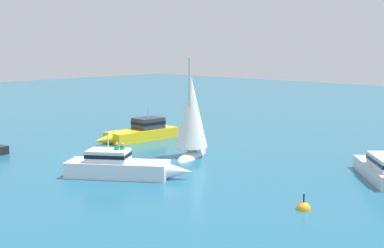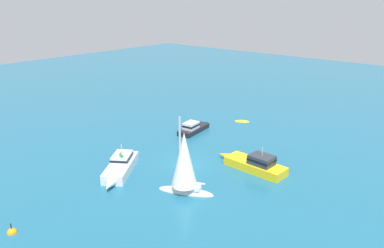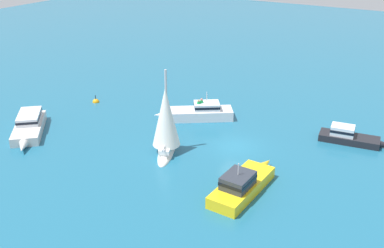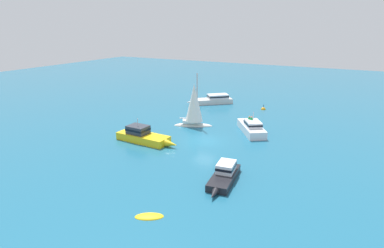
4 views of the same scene
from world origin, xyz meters
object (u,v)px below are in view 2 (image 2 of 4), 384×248
powerboat_1 (255,164)px  skiff (242,121)px  launch (120,166)px  sailboat (185,165)px  powerboat_2 (193,128)px  channel_buoy (12,233)px

powerboat_1 → skiff: powerboat_1 is taller
powerboat_1 → launch: size_ratio=1.11×
sailboat → powerboat_2: bearing=-77.0°
skiff → channel_buoy: (-34.62, -1.63, 0.00)m
sailboat → powerboat_1: size_ratio=0.94×
sailboat → channel_buoy: 14.97m
sailboat → powerboat_1: 8.94m
channel_buoy → sailboat: bearing=-23.7°
powerboat_2 → channel_buoy: size_ratio=5.54×
powerboat_2 → launch: size_ratio=0.88×
skiff → powerboat_1: bearing=-82.2°
skiff → powerboat_2: bearing=-138.0°
powerboat_1 → channel_buoy: 23.39m
powerboat_1 → launch: 14.02m
sailboat → powerboat_1: (8.36, -2.41, -2.04)m
channel_buoy → powerboat_1: bearing=-20.9°
powerboat_2 → launch: launch is taller
powerboat_1 → skiff: size_ratio=3.51×
powerboat_1 → skiff: 16.21m
launch → skiff: 22.39m
sailboat → skiff: (21.14, 7.54, -2.74)m
powerboat_1 → launch: launch is taller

